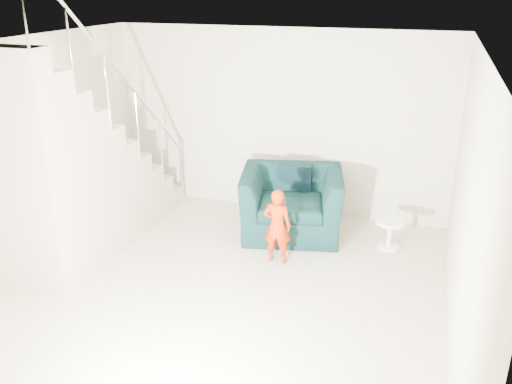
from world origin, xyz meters
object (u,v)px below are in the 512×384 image
at_px(toddler, 277,226).
at_px(side_table, 390,229).
at_px(armchair, 291,202).
at_px(staircase, 75,183).

distance_m(toddler, side_table, 1.54).
relative_size(armchair, staircase, 0.37).
bearing_deg(toddler, staircase, 10.28).
height_order(side_table, staircase, staircase).
height_order(armchair, side_table, armchair).
bearing_deg(staircase, toddler, 12.24).
distance_m(armchair, staircase, 2.84).
height_order(armchair, staircase, staircase).
relative_size(armchair, toddler, 1.41).
xyz_separation_m(armchair, toddler, (0.05, -0.89, 0.04)).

